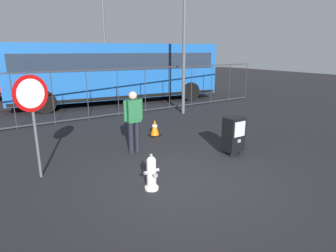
{
  "coord_description": "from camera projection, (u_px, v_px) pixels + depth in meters",
  "views": [
    {
      "loc": [
        -3.35,
        -4.37,
        2.71
      ],
      "look_at": [
        0.3,
        1.2,
        0.9
      ],
      "focal_mm": 30.1,
      "sensor_mm": 36.0,
      "label": 1
    }
  ],
  "objects": [
    {
      "name": "street_light_near_left",
      "position": [
        103.0,
        17.0,
        17.72
      ],
      "size": [
        0.32,
        0.32,
        8.24
      ],
      "color": "#4C4F54",
      "rests_on": "ground_plane"
    },
    {
      "name": "street_light_far_left",
      "position": [
        185.0,
        3.0,
        11.25
      ],
      "size": [
        0.32,
        0.32,
        7.84
      ],
      "color": "#4C4F54",
      "rests_on": "ground_plane"
    },
    {
      "name": "fence_barrier",
      "position": [
        87.0,
        95.0,
        10.98
      ],
      "size": [
        18.03,
        0.04,
        2.0
      ],
      "color": "#2D2D33",
      "rests_on": "ground_plane"
    },
    {
      "name": "bus_far",
      "position": [
        22.0,
        68.0,
        16.34
      ],
      "size": [
        10.66,
        3.41,
        3.0
      ],
      "rotation": [
        0.0,
        0.0,
        0.08
      ],
      "color": "red",
      "rests_on": "ground_plane"
    },
    {
      "name": "pedestrian",
      "position": [
        133.0,
        119.0,
        7.45
      ],
      "size": [
        0.55,
        0.22,
        1.67
      ],
      "color": "black",
      "rests_on": "ground_plane"
    },
    {
      "name": "bus_near",
      "position": [
        117.0,
        70.0,
        14.59
      ],
      "size": [
        10.74,
        3.89,
        3.0
      ],
      "rotation": [
        0.0,
        0.0,
        -0.13
      ],
      "color": "#19519E",
      "rests_on": "ground_plane"
    },
    {
      "name": "traffic_cone",
      "position": [
        155.0,
        128.0,
        9.12
      ],
      "size": [
        0.36,
        0.36,
        0.53
      ],
      "color": "black",
      "rests_on": "ground_plane"
    },
    {
      "name": "stop_sign",
      "position": [
        32.0,
        106.0,
        5.77
      ],
      "size": [
        0.71,
        0.31,
        2.23
      ],
      "color": "#4C4F54",
      "rests_on": "ground_plane"
    },
    {
      "name": "ground_plane",
      "position": [
        187.0,
        181.0,
        6.01
      ],
      "size": [
        60.0,
        60.0,
        0.0
      ],
      "primitive_type": "plane",
      "color": "black"
    },
    {
      "name": "newspaper_box_primary",
      "position": [
        234.0,
        134.0,
        7.38
      ],
      "size": [
        0.48,
        0.42,
        1.02
      ],
      "color": "black",
      "rests_on": "ground_plane"
    },
    {
      "name": "fire_hydrant",
      "position": [
        151.0,
        173.0,
        5.57
      ],
      "size": [
        0.33,
        0.32,
        0.75
      ],
      "color": "silver",
      "rests_on": "ground_plane"
    }
  ]
}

